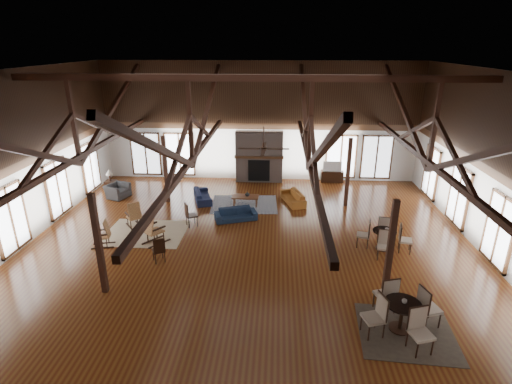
# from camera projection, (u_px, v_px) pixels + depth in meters

# --- Properties ---
(floor) EXTENTS (16.00, 16.00, 0.00)m
(floor) POSITION_uv_depth(u_px,v_px,m) (250.00, 239.00, 14.72)
(floor) COLOR #5C3413
(floor) RESTS_ON ground
(ceiling) EXTENTS (16.00, 14.00, 0.02)m
(ceiling) POSITION_uv_depth(u_px,v_px,m) (250.00, 70.00, 12.61)
(ceiling) COLOR black
(ceiling) RESTS_ON wall_back
(wall_back) EXTENTS (16.00, 0.02, 6.00)m
(wall_back) POSITION_uv_depth(u_px,v_px,m) (260.00, 122.00, 20.20)
(wall_back) COLOR silver
(wall_back) RESTS_ON floor
(wall_front) EXTENTS (16.00, 0.02, 6.00)m
(wall_front) POSITION_uv_depth(u_px,v_px,m) (223.00, 270.00, 7.12)
(wall_front) COLOR silver
(wall_front) RESTS_ON floor
(wall_left) EXTENTS (0.02, 14.00, 6.00)m
(wall_left) POSITION_uv_depth(u_px,v_px,m) (24.00, 158.00, 14.08)
(wall_left) COLOR silver
(wall_left) RESTS_ON floor
(wall_right) EXTENTS (0.02, 14.00, 6.00)m
(wall_right) POSITION_uv_depth(u_px,v_px,m) (490.00, 165.00, 13.25)
(wall_right) COLOR silver
(wall_right) RESTS_ON floor
(roof_truss) EXTENTS (15.60, 14.07, 3.14)m
(roof_truss) POSITION_uv_depth(u_px,v_px,m) (250.00, 131.00, 13.30)
(roof_truss) COLOR black
(roof_truss) RESTS_ON wall_back
(post_grid) EXTENTS (8.16, 7.16, 3.05)m
(post_grid) POSITION_uv_depth(u_px,v_px,m) (250.00, 201.00, 14.18)
(post_grid) COLOR black
(post_grid) RESTS_ON floor
(fireplace) EXTENTS (2.50, 0.69, 2.60)m
(fireplace) POSITION_uv_depth(u_px,v_px,m) (259.00, 157.00, 20.50)
(fireplace) COLOR #705D55
(fireplace) RESTS_ON floor
(ceiling_fan) EXTENTS (1.60, 1.60, 0.75)m
(ceiling_fan) POSITION_uv_depth(u_px,v_px,m) (264.00, 148.00, 12.44)
(ceiling_fan) COLOR black
(ceiling_fan) RESTS_ON roof_truss
(sofa_navy_front) EXTENTS (1.81, 1.16, 0.49)m
(sofa_navy_front) POSITION_uv_depth(u_px,v_px,m) (236.00, 214.00, 16.24)
(sofa_navy_front) COLOR #142138
(sofa_navy_front) RESTS_ON floor
(sofa_navy_left) EXTENTS (1.82, 1.14, 0.50)m
(sofa_navy_left) POSITION_uv_depth(u_px,v_px,m) (203.00, 195.00, 18.23)
(sofa_navy_left) COLOR #141B39
(sofa_navy_left) RESTS_ON floor
(sofa_orange) EXTENTS (1.86, 1.17, 0.51)m
(sofa_orange) POSITION_uv_depth(u_px,v_px,m) (293.00, 197.00, 18.00)
(sofa_orange) COLOR brown
(sofa_orange) RESTS_ON floor
(coffee_table) EXTENTS (1.19, 0.62, 0.45)m
(coffee_table) POSITION_uv_depth(u_px,v_px,m) (245.00, 197.00, 17.63)
(coffee_table) COLOR brown
(coffee_table) RESTS_ON floor
(vase) EXTENTS (0.23, 0.23, 0.21)m
(vase) POSITION_uv_depth(u_px,v_px,m) (247.00, 194.00, 17.57)
(vase) COLOR #B2B2B2
(vase) RESTS_ON coffee_table
(armchair) EXTENTS (1.21, 1.14, 0.63)m
(armchair) POSITION_uv_depth(u_px,v_px,m) (118.00, 191.00, 18.61)
(armchair) COLOR #2B2C2E
(armchair) RESTS_ON floor
(side_table_lamp) EXTENTS (0.47, 0.47, 1.20)m
(side_table_lamp) POSITION_uv_depth(u_px,v_px,m) (111.00, 184.00, 19.06)
(side_table_lamp) COLOR black
(side_table_lamp) RESTS_ON floor
(rocking_chair_a) EXTENTS (0.85, 0.92, 1.06)m
(rocking_chair_a) POSITION_uv_depth(u_px,v_px,m) (134.00, 216.00, 15.48)
(rocking_chair_a) COLOR #9D6E3B
(rocking_chair_a) RESTS_ON floor
(rocking_chair_b) EXTENTS (0.95, 1.02, 1.18)m
(rocking_chair_b) POSITION_uv_depth(u_px,v_px,m) (152.00, 230.00, 14.21)
(rocking_chair_b) COLOR #9D6E3B
(rocking_chair_b) RESTS_ON floor
(rocking_chair_c) EXTENTS (0.84, 0.56, 0.99)m
(rocking_chair_c) POSITION_uv_depth(u_px,v_px,m) (105.00, 234.00, 14.08)
(rocking_chair_c) COLOR #9D6E3B
(rocking_chair_c) RESTS_ON floor
(side_chair_a) EXTENTS (0.56, 0.56, 0.98)m
(side_chair_a) POSITION_uv_depth(u_px,v_px,m) (189.00, 213.00, 15.56)
(side_chair_a) COLOR black
(side_chair_a) RESTS_ON floor
(side_chair_b) EXTENTS (0.52, 0.52, 0.89)m
(side_chair_b) POSITION_uv_depth(u_px,v_px,m) (159.00, 248.00, 13.00)
(side_chair_b) COLOR black
(side_chair_b) RESTS_ON floor
(cafe_table_near) EXTENTS (2.13, 2.13, 1.09)m
(cafe_table_near) POSITION_uv_depth(u_px,v_px,m) (402.00, 311.00, 9.92)
(cafe_table_near) COLOR black
(cafe_table_near) RESTS_ON floor
(cafe_table_far) EXTENTS (1.92, 1.92, 0.98)m
(cafe_table_far) POSITION_uv_depth(u_px,v_px,m) (384.00, 236.00, 13.87)
(cafe_table_far) COLOR black
(cafe_table_far) RESTS_ON floor
(cup_near) EXTENTS (0.16, 0.16, 0.10)m
(cup_near) POSITION_uv_depth(u_px,v_px,m) (404.00, 301.00, 9.83)
(cup_near) COLOR #B2B2B2
(cup_near) RESTS_ON cafe_table_near
(cup_far) EXTENTS (0.16, 0.16, 0.10)m
(cup_far) POSITION_uv_depth(u_px,v_px,m) (387.00, 230.00, 13.76)
(cup_far) COLOR #B2B2B2
(cup_far) RESTS_ON cafe_table_far
(tv_console) EXTENTS (1.14, 0.43, 0.57)m
(tv_console) POSITION_uv_depth(u_px,v_px,m) (332.00, 176.00, 20.73)
(tv_console) COLOR black
(tv_console) RESTS_ON floor
(television) EXTENTS (0.94, 0.13, 0.54)m
(television) POSITION_uv_depth(u_px,v_px,m) (332.00, 166.00, 20.53)
(television) COLOR #B2B2B2
(television) RESTS_ON tv_console
(rug_tan) EXTENTS (3.03, 2.40, 0.01)m
(rug_tan) POSITION_uv_depth(u_px,v_px,m) (146.00, 233.00, 15.20)
(rug_tan) COLOR tan
(rug_tan) RESTS_ON floor
(rug_navy) EXTENTS (3.01, 2.32, 0.01)m
(rug_navy) POSITION_uv_depth(u_px,v_px,m) (244.00, 204.00, 17.88)
(rug_navy) COLOR #16203F
(rug_navy) RESTS_ON floor
(rug_dark) EXTENTS (2.47, 2.28, 0.01)m
(rug_dark) POSITION_uv_depth(u_px,v_px,m) (406.00, 332.00, 9.99)
(rug_dark) COLOR black
(rug_dark) RESTS_ON floor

